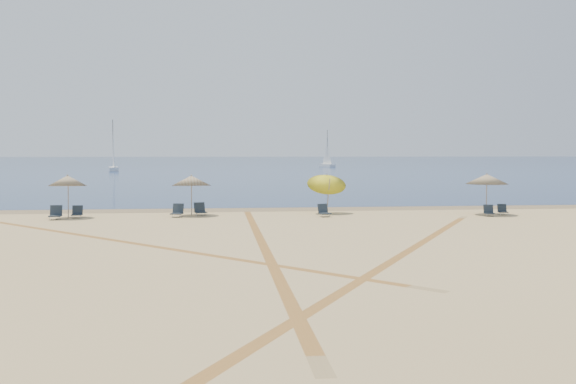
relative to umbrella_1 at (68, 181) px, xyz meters
name	(u,v)px	position (x,y,z in m)	size (l,w,h in m)	color
ground	(379,299)	(11.71, -20.14, -1.97)	(160.00, 160.00, 0.00)	tan
ocean	(228,161)	(11.71, 204.86, -1.96)	(500.00, 500.00, 0.00)	#0C2151
wet_sand	(281,209)	(11.71, 3.86, -1.96)	(500.00, 500.00, 0.00)	olive
umbrella_1	(68,181)	(0.00, 0.00, 0.00)	(2.00, 2.03, 2.31)	gray
umbrella_2	(191,181)	(6.45, 0.63, -0.06)	(2.17, 2.19, 2.25)	gray
umbrella_3	(327,180)	(14.04, 0.87, -0.08)	(2.21, 2.21, 2.66)	gray
umbrella_4	(487,179)	(22.79, -0.69, 0.01)	(2.32, 2.32, 2.32)	gray
chair_2	(56,213)	(-0.45, -0.83, -1.65)	(0.65, 0.75, 0.73)	black
chair_3	(77,212)	(0.47, -0.08, -1.68)	(0.58, 0.67, 0.65)	black
chair_4	(177,211)	(5.73, -0.21, -1.65)	(0.72, 0.80, 0.71)	black
chair_5	(200,210)	(6.92, 0.41, -1.65)	(0.76, 0.83, 0.72)	black
chair_6	(324,211)	(13.59, -0.86, -1.67)	(0.72, 0.79, 0.68)	black
chair_7	(489,211)	(22.54, -1.62, -1.69)	(0.62, 0.69, 0.62)	black
chair_8	(502,210)	(23.64, -0.92, -1.71)	(0.59, 0.66, 0.59)	black
sailboat_0	(113,155)	(-11.13, 85.33, 0.85)	(2.74, 6.45, 9.32)	white
sailboat_1	(327,156)	(33.18, 112.45, 0.61)	(3.01, 5.90, 8.53)	white
tire_tracks	(250,246)	(9.06, -11.32, -1.97)	(49.80, 44.99, 0.00)	tan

